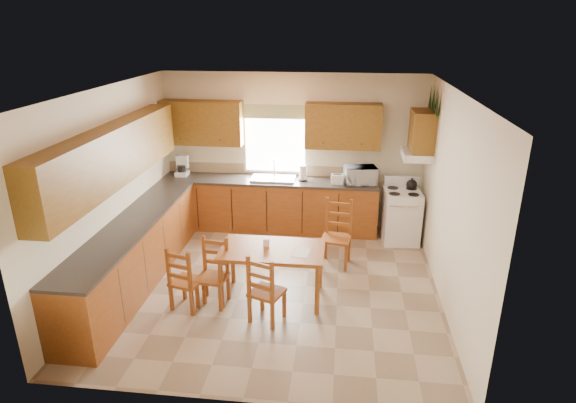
# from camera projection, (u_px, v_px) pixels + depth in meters

# --- Properties ---
(floor) EXTENTS (4.50, 4.50, 0.00)m
(floor) POSITION_uv_depth(u_px,v_px,m) (275.00, 285.00, 6.79)
(floor) COLOR gray
(floor) RESTS_ON ground
(ceiling) EXTENTS (4.50, 4.50, 0.00)m
(ceiling) POSITION_uv_depth(u_px,v_px,m) (273.00, 90.00, 5.84)
(ceiling) COLOR brown
(ceiling) RESTS_ON floor
(wall_left) EXTENTS (4.50, 4.50, 0.00)m
(wall_left) POSITION_uv_depth(u_px,v_px,m) (111.00, 188.00, 6.56)
(wall_left) COLOR beige
(wall_left) RESTS_ON floor
(wall_right) EXTENTS (4.50, 4.50, 0.00)m
(wall_right) POSITION_uv_depth(u_px,v_px,m) (450.00, 202.00, 6.07)
(wall_right) COLOR beige
(wall_right) RESTS_ON floor
(wall_back) EXTENTS (4.50, 4.50, 0.00)m
(wall_back) POSITION_uv_depth(u_px,v_px,m) (292.00, 152.00, 8.41)
(wall_back) COLOR beige
(wall_back) RESTS_ON floor
(wall_front) EXTENTS (4.50, 4.50, 0.00)m
(wall_front) POSITION_uv_depth(u_px,v_px,m) (237.00, 281.00, 4.22)
(wall_front) COLOR beige
(wall_front) RESTS_ON floor
(lower_cab_back) EXTENTS (3.75, 0.60, 0.88)m
(lower_cab_back) POSITION_uv_depth(u_px,v_px,m) (269.00, 205.00, 8.49)
(lower_cab_back) COLOR brown
(lower_cab_back) RESTS_ON floor
(lower_cab_left) EXTENTS (0.60, 3.60, 0.88)m
(lower_cab_left) POSITION_uv_depth(u_px,v_px,m) (135.00, 254.00, 6.71)
(lower_cab_left) COLOR brown
(lower_cab_left) RESTS_ON floor
(counter_back) EXTENTS (3.75, 0.63, 0.04)m
(counter_back) POSITION_uv_depth(u_px,v_px,m) (269.00, 181.00, 8.33)
(counter_back) COLOR #352E2A
(counter_back) RESTS_ON lower_cab_back
(counter_left) EXTENTS (0.63, 3.60, 0.04)m
(counter_left) POSITION_uv_depth(u_px,v_px,m) (131.00, 224.00, 6.55)
(counter_left) COLOR #352E2A
(counter_left) RESTS_ON lower_cab_left
(backsplash) EXTENTS (3.75, 0.01, 0.18)m
(backsplash) POSITION_uv_depth(u_px,v_px,m) (271.00, 170.00, 8.56)
(backsplash) COLOR #927C5C
(backsplash) RESTS_ON counter_back
(upper_cab_back_left) EXTENTS (1.41, 0.33, 0.75)m
(upper_cab_back_left) POSITION_uv_depth(u_px,v_px,m) (202.00, 123.00, 8.24)
(upper_cab_back_left) COLOR brown
(upper_cab_back_left) RESTS_ON wall_back
(upper_cab_back_right) EXTENTS (1.25, 0.33, 0.75)m
(upper_cab_back_right) POSITION_uv_depth(u_px,v_px,m) (343.00, 126.00, 7.98)
(upper_cab_back_right) COLOR brown
(upper_cab_back_right) RESTS_ON wall_back
(upper_cab_left) EXTENTS (0.33, 3.60, 0.75)m
(upper_cab_left) POSITION_uv_depth(u_px,v_px,m) (113.00, 156.00, 6.23)
(upper_cab_left) COLOR brown
(upper_cab_left) RESTS_ON wall_left
(upper_cab_stove) EXTENTS (0.33, 0.62, 0.62)m
(upper_cab_stove) POSITION_uv_depth(u_px,v_px,m) (422.00, 131.00, 7.43)
(upper_cab_stove) COLOR brown
(upper_cab_stove) RESTS_ON wall_right
(range_hood) EXTENTS (0.44, 0.62, 0.12)m
(range_hood) POSITION_uv_depth(u_px,v_px,m) (416.00, 155.00, 7.57)
(range_hood) COLOR white
(range_hood) RESTS_ON wall_right
(window_frame) EXTENTS (1.13, 0.02, 1.18)m
(window_frame) POSITION_uv_depth(u_px,v_px,m) (275.00, 140.00, 8.34)
(window_frame) COLOR white
(window_frame) RESTS_ON wall_back
(window_pane) EXTENTS (1.05, 0.01, 1.10)m
(window_pane) POSITION_uv_depth(u_px,v_px,m) (275.00, 140.00, 8.34)
(window_pane) COLOR white
(window_pane) RESTS_ON wall_back
(window_valance) EXTENTS (1.19, 0.01, 0.24)m
(window_valance) POSITION_uv_depth(u_px,v_px,m) (275.00, 112.00, 8.14)
(window_valance) COLOR #496232
(window_valance) RESTS_ON wall_back
(sink_basin) EXTENTS (0.75, 0.45, 0.04)m
(sink_basin) POSITION_uv_depth(u_px,v_px,m) (273.00, 178.00, 8.30)
(sink_basin) COLOR silver
(sink_basin) RESTS_ON counter_back
(pine_decal_a) EXTENTS (0.22, 0.22, 0.36)m
(pine_decal_a) POSITION_uv_depth(u_px,v_px,m) (438.00, 103.00, 6.95)
(pine_decal_a) COLOR black
(pine_decal_a) RESTS_ON wall_right
(pine_decal_b) EXTENTS (0.22, 0.22, 0.36)m
(pine_decal_b) POSITION_uv_depth(u_px,v_px,m) (434.00, 97.00, 7.23)
(pine_decal_b) COLOR black
(pine_decal_b) RESTS_ON wall_right
(pine_decal_c) EXTENTS (0.22, 0.22, 0.36)m
(pine_decal_c) POSITION_uv_depth(u_px,v_px,m) (431.00, 96.00, 7.54)
(pine_decal_c) COLOR black
(pine_decal_c) RESTS_ON wall_right
(stove) EXTENTS (0.62, 0.64, 0.86)m
(stove) POSITION_uv_depth(u_px,v_px,m) (401.00, 217.00, 8.01)
(stove) COLOR white
(stove) RESTS_ON floor
(coffeemaker) EXTENTS (0.21, 0.25, 0.33)m
(coffeemaker) POSITION_uv_depth(u_px,v_px,m) (182.00, 167.00, 8.48)
(coffeemaker) COLOR white
(coffeemaker) RESTS_ON counter_back
(paper_towel) EXTENTS (0.15, 0.15, 0.27)m
(paper_towel) POSITION_uv_depth(u_px,v_px,m) (303.00, 173.00, 8.22)
(paper_towel) COLOR white
(paper_towel) RESTS_ON counter_back
(toaster) EXTENTS (0.21, 0.14, 0.16)m
(toaster) POSITION_uv_depth(u_px,v_px,m) (337.00, 179.00, 8.07)
(toaster) COLOR white
(toaster) RESTS_ON counter_back
(microwave) EXTENTS (0.54, 0.44, 0.29)m
(microwave) POSITION_uv_depth(u_px,v_px,m) (360.00, 175.00, 8.06)
(microwave) COLOR white
(microwave) RESTS_ON counter_back
(dining_table) EXTENTS (1.35, 0.77, 0.72)m
(dining_table) POSITION_uv_depth(u_px,v_px,m) (273.00, 273.00, 6.36)
(dining_table) COLOR brown
(dining_table) RESTS_ON floor
(chair_near_left) EXTENTS (0.45, 0.44, 0.87)m
(chair_near_left) POSITION_uv_depth(u_px,v_px,m) (186.00, 277.00, 6.11)
(chair_near_left) COLOR brown
(chair_near_left) RESTS_ON floor
(chair_near_right) EXTENTS (0.48, 0.47, 0.91)m
(chair_near_right) POSITION_uv_depth(u_px,v_px,m) (267.00, 288.00, 5.84)
(chair_near_right) COLOR brown
(chair_near_right) RESTS_ON floor
(chair_far_left) EXTENTS (0.41, 0.40, 0.89)m
(chair_far_left) POSITION_uv_depth(u_px,v_px,m) (212.00, 273.00, 6.19)
(chair_far_left) COLOR brown
(chair_far_left) RESTS_ON floor
(chair_far_right) EXTENTS (0.47, 0.46, 1.00)m
(chair_far_right) POSITION_uv_depth(u_px,v_px,m) (336.00, 234.00, 7.18)
(chair_far_right) COLOR brown
(chair_far_right) RESTS_ON floor
(table_paper) EXTENTS (0.24, 0.30, 0.00)m
(table_paper) POSITION_uv_depth(u_px,v_px,m) (301.00, 253.00, 6.12)
(table_paper) COLOR white
(table_paper) RESTS_ON dining_table
(table_card) EXTENTS (0.08, 0.04, 0.11)m
(table_card) POSITION_uv_depth(u_px,v_px,m) (266.00, 243.00, 6.26)
(table_card) COLOR white
(table_card) RESTS_ON dining_table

